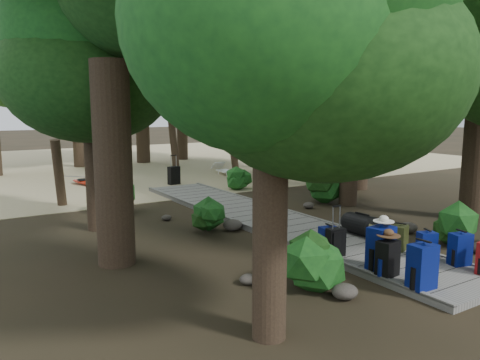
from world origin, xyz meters
TOP-DOWN VIEW (x-y plane):
  - ground at (0.00, 0.00)m, footprint 120.00×120.00m
  - sand_beach at (0.00, 16.00)m, footprint 40.00×22.00m
  - boardwalk at (0.00, 1.00)m, footprint 2.00×12.00m
  - backpack_left_a at (-0.78, -4.28)m, footprint 0.44×0.32m
  - backpack_left_b at (-0.80, -3.60)m, footprint 0.41×0.32m
  - backpack_left_c at (-0.64, -3.31)m, footprint 0.51×0.39m
  - backpack_left_d at (-0.64, -1.97)m, footprint 0.40×0.32m
  - backpack_right_b at (0.79, -3.92)m, footprint 0.42×0.34m
  - backpack_right_c at (0.61, -3.35)m, footprint 0.40×0.34m
  - backpack_right_d at (0.61, -2.71)m, footprint 0.44×0.38m
  - duffel_right_khaki at (0.78, -2.14)m, footprint 0.63×0.70m
  - duffel_right_black at (0.78, -1.52)m, footprint 0.52×0.78m
  - suitcase_on_boardwalk at (-0.78, -2.32)m, footprint 0.38×0.24m
  - lone_suitcase_on_sand at (0.38, 7.87)m, footprint 0.49×0.34m
  - hat_brown at (-0.74, -3.55)m, footprint 0.40×0.40m
  - hat_white at (-0.58, -3.30)m, footprint 0.37×0.37m
  - kayak at (-2.67, 9.62)m, footprint 1.42×3.09m
  - sun_lounger at (3.47, 9.15)m, footprint 0.75×1.69m
  - tree_right_c at (3.37, 1.48)m, footprint 4.54×4.54m
  - tree_right_d at (5.77, 3.41)m, footprint 5.90×5.90m
  - tree_right_e at (4.53, 6.62)m, footprint 5.25×5.25m
  - tree_right_f at (6.48, 9.74)m, footprint 5.35×5.35m
  - tree_left_a at (-3.66, -4.10)m, footprint 3.85×3.85m
  - tree_left_c at (-4.02, 2.65)m, footprint 4.04×4.04m
  - tree_back_a at (-1.36, 15.47)m, footprint 5.10×5.10m
  - tree_back_b at (2.05, 15.60)m, footprint 5.83×5.83m
  - tree_back_c at (4.52, 15.83)m, footprint 4.85×4.85m
  - palm_right_a at (3.23, 5.77)m, footprint 4.03×4.03m
  - palm_right_b at (4.99, 11.08)m, footprint 4.72×4.72m
  - palm_right_c at (2.90, 12.87)m, footprint 4.78×4.78m
  - palm_left_a at (-4.38, 6.04)m, footprint 3.88×3.88m
  - rock_left_a at (-1.92, -3.73)m, footprint 0.43×0.39m
  - rock_left_b at (-2.87, -2.39)m, footprint 0.31×0.28m
  - rock_left_c at (-1.25, 0.78)m, footprint 0.49×0.44m
  - rock_left_d at (-2.21, 2.61)m, footprint 0.27×0.24m
  - rock_right_a at (2.14, -3.52)m, footprint 0.41×0.37m
  - rock_right_b at (2.22, -1.68)m, footprint 0.46×0.42m
  - rock_right_c at (2.00, 1.73)m, footprint 0.34×0.31m
  - shrub_left_a at (-2.17, -3.08)m, footprint 1.09×1.09m
  - shrub_left_b at (-1.86, 0.87)m, footprint 0.86×0.86m
  - shrub_left_c at (-3.03, 4.33)m, footprint 1.18×1.18m
  - shrub_right_a at (2.24, -2.99)m, footprint 0.95×0.95m
  - shrub_right_b at (2.84, 2.21)m, footprint 1.31×1.31m
  - shrub_right_c at (1.96, 5.51)m, footprint 0.87×0.87m

SIDE VIEW (x-z plane):
  - ground at x=0.00m, z-range 0.00..0.00m
  - sand_beach at x=0.00m, z-range 0.00..0.02m
  - boardwalk at x=0.00m, z-range 0.00..0.12m
  - rock_left_d at x=-2.21m, z-range 0.00..0.15m
  - rock_left_b at x=-2.87m, z-range 0.00..0.17m
  - rock_right_c at x=2.00m, z-range 0.00..0.19m
  - rock_right_a at x=2.14m, z-range 0.00..0.22m
  - rock_left_a at x=-1.92m, z-range 0.00..0.24m
  - rock_right_b at x=2.22m, z-range 0.00..0.25m
  - rock_left_c at x=-1.25m, z-range 0.00..0.27m
  - kayak at x=-2.67m, z-range 0.02..0.32m
  - sun_lounger at x=3.47m, z-range 0.02..0.55m
  - duffel_right_khaki at x=0.78m, z-range 0.12..0.51m
  - duffel_right_black at x=0.78m, z-range 0.12..0.60m
  - lone_suitcase_on_sand at x=0.38m, z-range 0.02..0.72m
  - shrub_left_b at x=-1.86m, z-range 0.00..0.77m
  - backpack_left_d at x=-0.64m, z-range 0.12..0.66m
  - shrub_right_c at x=1.96m, z-range 0.00..0.78m
  - suitcase_on_boardwalk at x=-0.78m, z-range 0.12..0.67m
  - backpack_right_d at x=0.61m, z-range 0.12..0.68m
  - backpack_right_c at x=0.61m, z-range 0.12..0.69m
  - shrub_right_a at x=2.24m, z-range 0.00..0.86m
  - backpack_right_b at x=0.79m, z-range 0.12..0.78m
  - backpack_left_b at x=-0.80m, z-range 0.12..0.81m
  - shrub_left_a at x=-2.17m, z-range 0.00..0.98m
  - backpack_left_a at x=-0.78m, z-range 0.12..0.93m
  - shrub_left_c at x=-3.03m, z-range 0.00..1.06m
  - backpack_left_c at x=-0.64m, z-range 0.12..0.99m
  - shrub_right_b at x=2.84m, z-range 0.00..1.18m
  - hat_brown at x=-0.74m, z-range 0.81..0.93m
  - hat_white at x=-0.58m, z-range 0.99..1.11m
  - palm_left_a at x=-4.38m, z-range 0.00..6.17m
  - tree_left_a at x=-3.66m, z-range 0.00..6.41m
  - palm_right_a at x=3.23m, z-range 0.00..6.87m
  - tree_left_c at x=-4.02m, z-range 0.00..7.03m
  - palm_right_c at x=2.90m, z-range 0.00..7.61m
  - tree_right_c at x=3.37m, z-range 0.00..7.85m
  - tree_back_c at x=4.52m, z-range 0.00..8.73m
  - tree_back_a at x=-1.36m, z-range 0.00..8.83m
  - palm_right_b at x=4.99m, z-range 0.00..9.11m
  - tree_right_e at x=4.53m, z-range 0.00..9.46m
  - tree_right_f at x=6.48m, z-range 0.00..9.55m
  - tree_back_b at x=2.05m, z-range 0.00..10.42m
  - tree_right_d at x=5.77m, z-range 0.00..10.82m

